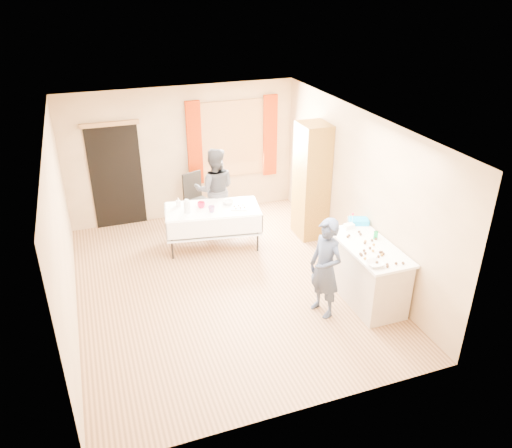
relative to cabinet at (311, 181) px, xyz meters
name	(u,v)px	position (x,y,z in m)	size (l,w,h in m)	color
floor	(225,285)	(-1.99, -1.12, -1.08)	(4.50, 5.50, 0.02)	#9E7047
ceiling	(220,123)	(-1.99, -1.12, 1.54)	(4.50, 5.50, 0.02)	white
wall_back	(183,154)	(-1.99, 1.64, 0.23)	(4.50, 0.02, 2.60)	tan
wall_front	(299,319)	(-1.99, -3.88, 0.23)	(4.50, 0.02, 2.60)	tan
wall_left	(61,234)	(-4.25, -1.12, 0.23)	(0.02, 5.50, 2.60)	tan
wall_right	(357,190)	(0.27, -1.12, 0.23)	(0.02, 5.50, 2.60)	tan
window_frame	(232,139)	(-0.99, 1.60, 0.43)	(1.32, 0.06, 1.52)	olive
window_pane	(233,139)	(-0.99, 1.59, 0.43)	(1.20, 0.02, 1.40)	white
curtain_left	(195,144)	(-1.77, 1.55, 0.43)	(0.28, 0.06, 1.65)	#932100
curtain_right	(270,136)	(-0.21, 1.55, 0.43)	(0.28, 0.06, 1.65)	#932100
doorway	(117,177)	(-3.29, 1.61, -0.07)	(0.95, 0.04, 2.00)	black
door_lintel	(110,124)	(-3.29, 1.58, 0.95)	(1.05, 0.06, 0.08)	olive
cabinet	(311,181)	(0.00, 0.00, 0.00)	(0.50, 0.60, 2.14)	brown
counter	(366,272)	(-0.10, -2.19, -0.62)	(0.68, 1.44, 0.91)	#B8AA98
party_table	(213,224)	(-1.82, 0.17, -0.62)	(1.77, 1.10, 0.75)	black
chair	(198,209)	(-1.85, 1.18, -0.77)	(0.54, 0.54, 1.01)	black
girl	(325,268)	(-0.85, -2.30, -0.32)	(0.51, 0.63, 1.50)	#252F4B
woman	(215,190)	(-1.59, 0.82, -0.26)	(0.91, 0.79, 1.61)	black
soda_can	(376,235)	(0.09, -2.04, -0.10)	(0.07, 0.07, 0.12)	#068B38
mixing_bowl	(375,264)	(-0.33, -2.70, -0.13)	(0.24, 0.24, 0.06)	white
foam_block	(349,226)	(-0.12, -1.61, -0.12)	(0.15, 0.10, 0.08)	white
blue_basket	(359,221)	(0.11, -1.51, -0.12)	(0.30, 0.20, 0.08)	#089BF0
pitcher	(187,207)	(-2.28, 0.12, -0.21)	(0.11, 0.11, 0.22)	silver
cup_red	(201,205)	(-2.00, 0.25, -0.27)	(0.14, 0.14, 0.11)	red
cup_rainbow	(212,209)	(-1.88, 0.01, -0.26)	(0.13, 0.13, 0.11)	red
small_bowl	(228,202)	(-1.51, 0.23, -0.29)	(0.23, 0.23, 0.06)	white
pastry_tray	(240,208)	(-1.38, -0.01, -0.31)	(0.28, 0.20, 0.02)	white
bottle	(178,202)	(-2.36, 0.44, -0.24)	(0.07, 0.08, 0.16)	white
cake_balls	(372,250)	(-0.16, -2.35, -0.14)	(0.49, 1.04, 0.04)	#3F2314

